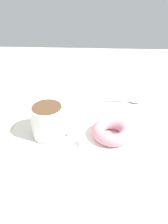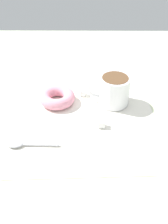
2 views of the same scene
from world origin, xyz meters
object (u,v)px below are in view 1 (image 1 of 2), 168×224
Objects in this scene: coffee_cup at (49,120)px; donut at (112,131)px; spoon at (131,101)px; sugar_cube_extra at (69,109)px; sugar_cube at (83,142)px.

coffee_cup is 1.15× the size of donut.
spoon is 18.45cm from sugar_cube_extra.
sugar_cube is (6.65, 3.25, -0.69)cm from donut.
donut is (-14.47, 0.10, -2.46)cm from coffee_cup.
donut is at bearing 139.07° from sugar_cube_extra.
sugar_cube is at bearing 55.97° from spoon.
donut reaches higher than sugar_cube.
spoon is 7.51× the size of sugar_cube.
coffee_cup is 6.60× the size of sugar_cube_extra.
coffee_cup is at bearing -23.22° from sugar_cube.
sugar_cube_extra is (11.09, -9.62, -0.64)cm from donut.
sugar_cube_extra is at bearing 19.82° from spoon.
sugar_cube_extra reaches higher than sugar_cube.
sugar_cube_extra is (4.44, -12.87, 0.06)cm from sugar_cube.
spoon is 6.99× the size of sugar_cube_extra.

